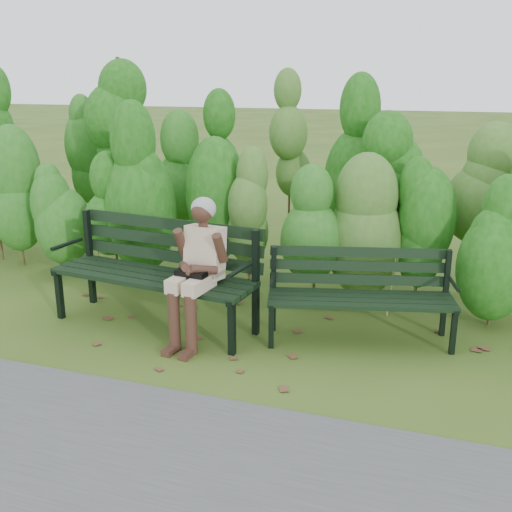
% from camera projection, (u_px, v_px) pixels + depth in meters
% --- Properties ---
extents(ground, '(80.00, 80.00, 0.00)m').
position_uv_depth(ground, '(244.00, 346.00, 5.42)').
color(ground, '#344E18').
extents(footpath, '(60.00, 2.50, 0.01)m').
position_uv_depth(footpath, '(114.00, 502.00, 3.43)').
color(footpath, '#474749').
rests_on(footpath, ground).
extents(hedge_band, '(11.04, 1.67, 2.42)m').
position_uv_depth(hedge_band, '(299.00, 176.00, 6.75)').
color(hedge_band, '#47381E').
rests_on(hedge_band, ground).
extents(leaf_litter, '(5.91, 2.23, 0.01)m').
position_uv_depth(leaf_litter, '(232.00, 351.00, 5.31)').
color(leaf_litter, brown).
rests_on(leaf_litter, ground).
extents(bench_left, '(2.09, 0.89, 1.02)m').
position_uv_depth(bench_left, '(159.00, 264.00, 5.78)').
color(bench_left, black).
rests_on(bench_left, ground).
extents(bench_right, '(1.74, 0.93, 0.83)m').
position_uv_depth(bench_right, '(360.00, 288.00, 5.46)').
color(bench_right, black).
rests_on(bench_right, ground).
extents(seated_woman, '(0.50, 0.74, 1.32)m').
position_uv_depth(seated_woman, '(198.00, 261.00, 5.33)').
color(seated_woman, beige).
rests_on(seated_woman, ground).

